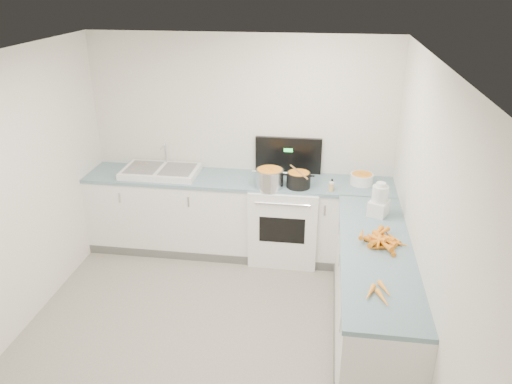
# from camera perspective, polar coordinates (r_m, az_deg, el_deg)

# --- Properties ---
(floor) EXTENTS (3.50, 4.00, 0.00)m
(floor) POSITION_cam_1_polar(r_m,az_deg,el_deg) (4.72, -5.78, -17.02)
(floor) COLOR gray
(floor) RESTS_ON ground
(ceiling) EXTENTS (3.50, 4.00, 0.00)m
(ceiling) POSITION_cam_1_polar(r_m,az_deg,el_deg) (3.63, -7.43, 14.48)
(ceiling) COLOR silver
(ceiling) RESTS_ON ground
(wall_back) EXTENTS (3.50, 0.00, 2.50)m
(wall_back) POSITION_cam_1_polar(r_m,az_deg,el_deg) (5.83, -1.66, 5.49)
(wall_back) COLOR silver
(wall_back) RESTS_ON ground
(wall_right) EXTENTS (0.00, 4.00, 2.50)m
(wall_right) POSITION_cam_1_polar(r_m,az_deg,el_deg) (3.98, 18.77, -4.86)
(wall_right) COLOR silver
(wall_right) RESTS_ON ground
(counter_back) EXTENTS (3.50, 0.62, 0.94)m
(counter_back) POSITION_cam_1_polar(r_m,az_deg,el_deg) (5.85, -2.07, -2.69)
(counter_back) COLOR white
(counter_back) RESTS_ON ground
(counter_right) EXTENTS (0.62, 2.20, 0.94)m
(counter_right) POSITION_cam_1_polar(r_m,az_deg,el_deg) (4.59, 13.15, -11.49)
(counter_right) COLOR white
(counter_right) RESTS_ON ground
(stove) EXTENTS (0.76, 0.65, 1.36)m
(stove) POSITION_cam_1_polar(r_m,az_deg,el_deg) (5.77, 3.29, -3.07)
(stove) COLOR white
(stove) RESTS_ON ground
(sink) EXTENTS (0.86, 0.52, 0.31)m
(sink) POSITION_cam_1_polar(r_m,az_deg,el_deg) (5.87, -10.83, 2.36)
(sink) COLOR white
(sink) RESTS_ON counter_back
(steel_pot) EXTENTS (0.36, 0.36, 0.22)m
(steel_pot) POSITION_cam_1_polar(r_m,az_deg,el_deg) (5.40, 1.57, 1.50)
(steel_pot) COLOR silver
(steel_pot) RESTS_ON stove
(black_pot) EXTENTS (0.29, 0.29, 0.19)m
(black_pot) POSITION_cam_1_polar(r_m,az_deg,el_deg) (5.42, 4.88, 1.30)
(black_pot) COLOR black
(black_pot) RESTS_ON stove
(wooden_spoon) EXTENTS (0.22, 0.38, 0.02)m
(wooden_spoon) POSITION_cam_1_polar(r_m,az_deg,el_deg) (5.38, 4.91, 2.31)
(wooden_spoon) COLOR #AD7A47
(wooden_spoon) RESTS_ON black_pot
(mixing_bowl) EXTENTS (0.30, 0.30, 0.12)m
(mixing_bowl) POSITION_cam_1_polar(r_m,az_deg,el_deg) (5.60, 11.98, 1.46)
(mixing_bowl) COLOR white
(mixing_bowl) RESTS_ON counter_back
(extract_bottle) EXTENTS (0.04, 0.04, 0.09)m
(extract_bottle) POSITION_cam_1_polar(r_m,az_deg,el_deg) (5.41, 8.66, 0.77)
(extract_bottle) COLOR #593319
(extract_bottle) RESTS_ON counter_back
(spice_jar) EXTENTS (0.05, 0.05, 0.09)m
(spice_jar) POSITION_cam_1_polar(r_m,az_deg,el_deg) (5.37, 8.59, 0.53)
(spice_jar) COLOR #E5B266
(spice_jar) RESTS_ON counter_back
(food_processor) EXTENTS (0.23, 0.25, 0.33)m
(food_processor) POSITION_cam_1_polar(r_m,az_deg,el_deg) (4.89, 13.90, -1.02)
(food_processor) COLOR white
(food_processor) RESTS_ON counter_right
(carrot_pile) EXTENTS (0.43, 0.43, 0.09)m
(carrot_pile) POSITION_cam_1_polar(r_m,az_deg,el_deg) (4.43, 14.09, -5.28)
(carrot_pile) COLOR orange
(carrot_pile) RESTS_ON counter_right
(peeled_carrots) EXTENTS (0.20, 0.31, 0.04)m
(peeled_carrots) POSITION_cam_1_polar(r_m,az_deg,el_deg) (3.77, 13.89, -11.14)
(peeled_carrots) COLOR orange
(peeled_carrots) RESTS_ON counter_right
(peelings) EXTENTS (0.16, 0.29, 0.01)m
(peelings) POSITION_cam_1_polar(r_m,az_deg,el_deg) (5.97, -13.08, 2.95)
(peelings) COLOR tan
(peelings) RESTS_ON sink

